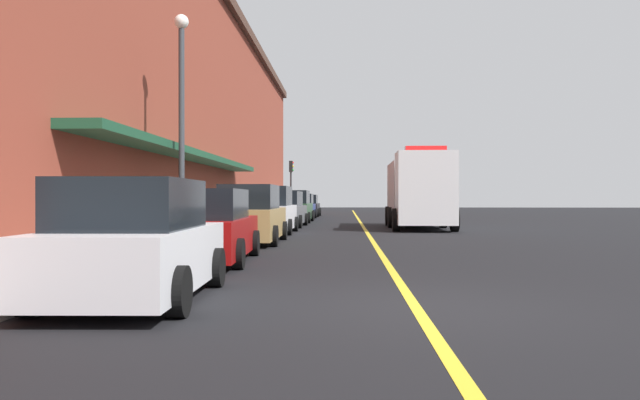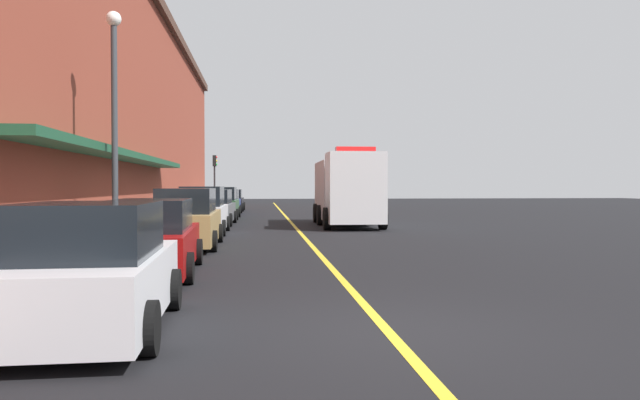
{
  "view_description": "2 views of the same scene",
  "coord_description": "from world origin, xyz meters",
  "px_view_note": "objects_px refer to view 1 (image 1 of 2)",
  "views": [
    {
      "loc": [
        -0.95,
        -8.35,
        1.47
      ],
      "look_at": [
        -2.46,
        29.53,
        1.31
      ],
      "focal_mm": 34.27,
      "sensor_mm": 36.0,
      "label": 1
    },
    {
      "loc": [
        -1.72,
        -7.87,
        1.95
      ],
      "look_at": [
        1.41,
        22.23,
        1.22
      ],
      "focal_mm": 33.26,
      "sensor_mm": 36.0,
      "label": 2
    }
  ],
  "objects_px": {
    "parking_meter_0": "(93,221)",
    "parked_car_3": "(271,212)",
    "parked_car_1": "(209,228)",
    "parking_meter_3": "(175,213)",
    "parked_car_4": "(283,210)",
    "parking_meter_1": "(206,210)",
    "box_truck": "(418,192)",
    "parking_meter_4": "(273,204)",
    "parked_car_5": "(294,207)",
    "street_lamp_left": "(182,102)",
    "parked_car_7": "(306,206)",
    "parked_car_0": "(135,244)",
    "parked_car_6": "(301,207)",
    "traffic_light_near": "(291,177)",
    "parked_car_2": "(251,216)",
    "parking_meter_2": "(184,212)"
  },
  "relations": [
    {
      "from": "parking_meter_0",
      "to": "parked_car_3",
      "type": "bearing_deg",
      "value": 84.47
    },
    {
      "from": "parked_car_1",
      "to": "parked_car_3",
      "type": "relative_size",
      "value": 1.07
    },
    {
      "from": "parked_car_1",
      "to": "parking_meter_3",
      "type": "height_order",
      "value": "parked_car_1"
    },
    {
      "from": "parked_car_4",
      "to": "parking_meter_1",
      "type": "height_order",
      "value": "parked_car_4"
    },
    {
      "from": "box_truck",
      "to": "parking_meter_4",
      "type": "height_order",
      "value": "box_truck"
    },
    {
      "from": "parked_car_1",
      "to": "box_truck",
      "type": "height_order",
      "value": "box_truck"
    },
    {
      "from": "parked_car_5",
      "to": "box_truck",
      "type": "xyz_separation_m",
      "value": [
        6.45,
        -6.89,
        0.87
      ]
    },
    {
      "from": "parking_meter_4",
      "to": "street_lamp_left",
      "type": "distance_m",
      "value": 19.09
    },
    {
      "from": "parked_car_7",
      "to": "parking_meter_3",
      "type": "distance_m",
      "value": 31.27
    },
    {
      "from": "parking_meter_3",
      "to": "parked_car_1",
      "type": "bearing_deg",
      "value": -56.41
    },
    {
      "from": "parked_car_1",
      "to": "street_lamp_left",
      "type": "distance_m",
      "value": 6.36
    },
    {
      "from": "parked_car_0",
      "to": "parked_car_7",
      "type": "relative_size",
      "value": 0.94
    },
    {
      "from": "parked_car_0",
      "to": "parked_car_6",
      "type": "bearing_deg",
      "value": -1.8
    },
    {
      "from": "parking_meter_4",
      "to": "traffic_light_near",
      "type": "xyz_separation_m",
      "value": [
        0.06,
        12.28,
        2.1
      ]
    },
    {
      "from": "parked_car_1",
      "to": "parked_car_5",
      "type": "distance_m",
      "value": 22.2
    },
    {
      "from": "parked_car_5",
      "to": "parking_meter_3",
      "type": "relative_size",
      "value": 3.64
    },
    {
      "from": "parked_car_5",
      "to": "parking_meter_3",
      "type": "xyz_separation_m",
      "value": [
        -1.45,
        -20.2,
        0.19
      ]
    },
    {
      "from": "parked_car_4",
      "to": "box_truck",
      "type": "height_order",
      "value": "box_truck"
    },
    {
      "from": "parking_meter_1",
      "to": "street_lamp_left",
      "type": "distance_m",
      "value": 3.47
    },
    {
      "from": "box_truck",
      "to": "parking_meter_1",
      "type": "bearing_deg",
      "value": -38.45
    },
    {
      "from": "parked_car_7",
      "to": "box_truck",
      "type": "distance_m",
      "value": 19.08
    },
    {
      "from": "parked_car_3",
      "to": "parked_car_0",
      "type": "bearing_deg",
      "value": -179.23
    },
    {
      "from": "parked_car_4",
      "to": "parking_meter_3",
      "type": "height_order",
      "value": "parked_car_4"
    },
    {
      "from": "parked_car_2",
      "to": "traffic_light_near",
      "type": "height_order",
      "value": "traffic_light_near"
    },
    {
      "from": "street_lamp_left",
      "to": "parked_car_1",
      "type": "bearing_deg",
      "value": -68.33
    },
    {
      "from": "parked_car_4",
      "to": "parking_meter_1",
      "type": "bearing_deg",
      "value": 175.04
    },
    {
      "from": "parking_meter_4",
      "to": "parked_car_4",
      "type": "bearing_deg",
      "value": -78.98
    },
    {
      "from": "parked_car_0",
      "to": "box_truck",
      "type": "distance_m",
      "value": 21.47
    },
    {
      "from": "street_lamp_left",
      "to": "parking_meter_2",
      "type": "bearing_deg",
      "value": -73.25
    },
    {
      "from": "parked_car_1",
      "to": "parking_meter_3",
      "type": "distance_m",
      "value": 2.42
    },
    {
      "from": "parking_meter_2",
      "to": "traffic_light_near",
      "type": "bearing_deg",
      "value": 89.89
    },
    {
      "from": "parking_meter_1",
      "to": "parked_car_2",
      "type": "bearing_deg",
      "value": 8.63
    },
    {
      "from": "parking_meter_0",
      "to": "parked_car_4",
      "type": "bearing_deg",
      "value": 86.05
    },
    {
      "from": "parked_car_0",
      "to": "box_truck",
      "type": "bearing_deg",
      "value": -19.37
    },
    {
      "from": "parking_meter_1",
      "to": "street_lamp_left",
      "type": "xyz_separation_m",
      "value": [
        -0.6,
        -0.72,
        3.34
      ]
    },
    {
      "from": "parked_car_7",
      "to": "parking_meter_1",
      "type": "height_order",
      "value": "parked_car_7"
    },
    {
      "from": "parked_car_6",
      "to": "parking_meter_3",
      "type": "relative_size",
      "value": 3.17
    },
    {
      "from": "parked_car_5",
      "to": "traffic_light_near",
      "type": "xyz_separation_m",
      "value": [
        -1.39,
        13.72,
        2.28
      ]
    },
    {
      "from": "parked_car_5",
      "to": "parking_meter_4",
      "type": "bearing_deg",
      "value": 46.0
    },
    {
      "from": "parked_car_4",
      "to": "parked_car_6",
      "type": "distance_m",
      "value": 11.07
    },
    {
      "from": "parked_car_7",
      "to": "street_lamp_left",
      "type": "relative_size",
      "value": 0.64
    },
    {
      "from": "parked_car_0",
      "to": "parking_meter_2",
      "type": "distance_m",
      "value": 8.13
    },
    {
      "from": "parked_car_7",
      "to": "parking_meter_1",
      "type": "relative_size",
      "value": 3.34
    },
    {
      "from": "parked_car_3",
      "to": "parking_meter_3",
      "type": "height_order",
      "value": "parked_car_3"
    },
    {
      "from": "parked_car_0",
      "to": "parked_car_5",
      "type": "bearing_deg",
      "value": -1.84
    },
    {
      "from": "parked_car_1",
      "to": "parking_meter_3",
      "type": "xyz_separation_m",
      "value": [
        -1.33,
        2.0,
        0.28
      ]
    },
    {
      "from": "parked_car_0",
      "to": "parked_car_6",
      "type": "xyz_separation_m",
      "value": [
        0.01,
        32.82,
        -0.01
      ]
    },
    {
      "from": "parked_car_2",
      "to": "parking_meter_2",
      "type": "height_order",
      "value": "parked_car_2"
    },
    {
      "from": "traffic_light_near",
      "to": "parking_meter_4",
      "type": "bearing_deg",
      "value": -90.29
    },
    {
      "from": "box_truck",
      "to": "parked_car_2",
      "type": "bearing_deg",
      "value": -33.73
    }
  ]
}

